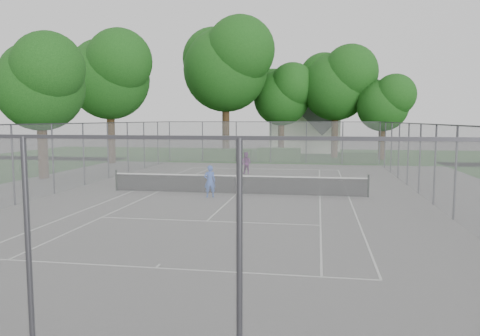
% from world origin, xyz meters
% --- Properties ---
extents(ground, '(120.00, 120.00, 0.00)m').
position_xyz_m(ground, '(0.00, 0.00, 0.00)').
color(ground, '#5E5C5A').
rests_on(ground, ground).
extents(grass_far, '(60.00, 20.00, 0.00)m').
position_xyz_m(grass_far, '(0.00, 26.00, 0.00)').
color(grass_far, '#194413').
rests_on(grass_far, ground).
extents(court_markings, '(11.03, 23.83, 0.01)m').
position_xyz_m(court_markings, '(0.00, 0.00, 0.01)').
color(court_markings, silver).
rests_on(court_markings, ground).
extents(tennis_net, '(12.87, 0.10, 1.10)m').
position_xyz_m(tennis_net, '(0.00, 0.00, 0.51)').
color(tennis_net, black).
rests_on(tennis_net, ground).
extents(perimeter_fence, '(18.08, 34.08, 3.52)m').
position_xyz_m(perimeter_fence, '(0.00, 0.00, 1.81)').
color(perimeter_fence, '#38383D').
rests_on(perimeter_fence, ground).
extents(tree_far_left, '(9.14, 8.34, 13.14)m').
position_xyz_m(tree_far_left, '(-4.64, 21.13, 9.03)').
color(tree_far_left, '#322112').
rests_on(tree_far_left, ground).
extents(tree_far_midleft, '(6.39, 5.83, 9.19)m').
position_xyz_m(tree_far_midleft, '(0.41, 23.95, 6.31)').
color(tree_far_midleft, '#322112').
rests_on(tree_far_midleft, ground).
extents(tree_far_midright, '(7.44, 6.79, 10.69)m').
position_xyz_m(tree_far_midright, '(5.66, 23.51, 7.35)').
color(tree_far_midright, '#322112').
rests_on(tree_far_midright, ground).
extents(tree_far_right, '(5.40, 4.93, 7.77)m').
position_xyz_m(tree_far_right, '(9.83, 21.75, 5.33)').
color(tree_far_right, '#322112').
rests_on(tree_far_right, ground).
extents(tree_side_back, '(7.67, 7.00, 11.03)m').
position_xyz_m(tree_side_back, '(-13.23, 14.40, 7.58)').
color(tree_side_back, '#322112').
rests_on(tree_side_back, ground).
extents(tree_side_front, '(6.23, 5.69, 8.95)m').
position_xyz_m(tree_side_front, '(-13.05, 4.06, 6.15)').
color(tree_side_front, '#322112').
rests_on(tree_side_front, ground).
extents(hedge_left, '(4.23, 1.27, 1.06)m').
position_xyz_m(hedge_left, '(-4.05, 18.24, 0.53)').
color(hedge_left, '#204C18').
rests_on(hedge_left, ground).
extents(hedge_mid, '(3.78, 1.08, 1.19)m').
position_xyz_m(hedge_mid, '(0.59, 18.46, 0.59)').
color(hedge_mid, '#204C18').
rests_on(hedge_mid, ground).
extents(hedge_right, '(3.12, 1.14, 0.94)m').
position_xyz_m(hedge_right, '(7.25, 17.80, 0.47)').
color(hedge_right, '#204C18').
rests_on(hedge_right, ground).
extents(house, '(7.61, 5.89, 9.47)m').
position_xyz_m(house, '(2.51, 30.94, 3.81)').
color(house, white).
rests_on(house, ground).
extents(girl_player, '(0.66, 0.56, 1.54)m').
position_xyz_m(girl_player, '(-1.10, -1.20, 0.77)').
color(girl_player, '#3054B7').
rests_on(girl_player, ground).
extents(woman_player, '(0.90, 0.82, 1.50)m').
position_xyz_m(woman_player, '(-0.80, 8.40, 0.75)').
color(woman_player, '#5F2061').
rests_on(woman_player, ground).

